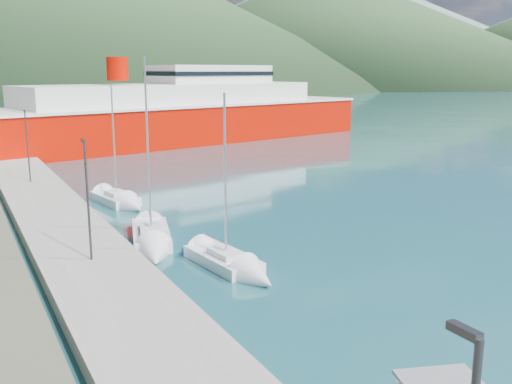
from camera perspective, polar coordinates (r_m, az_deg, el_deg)
ground at (r=134.40m, az=-22.11°, el=6.90°), size 1400.00×1400.00×0.00m
quay at (r=40.80m, az=-19.51°, el=-2.40°), size 5.00×88.00×0.80m
hills_far at (r=653.73m, az=-15.30°, el=17.60°), size 1480.00×900.00×180.00m
hills_near at (r=403.74m, az=-12.52°, el=17.37°), size 1010.00×520.00×115.00m
lamp_posts at (r=29.09m, az=-16.46°, el=-0.39°), size 0.15×47.18×6.06m
sailboat_near at (r=29.09m, az=-1.58°, el=-7.70°), size 2.82×7.04×9.84m
sailboat_mid at (r=33.37m, az=-10.28°, el=-5.25°), size 4.24×8.44×11.76m
sailboat_far at (r=44.26m, az=-13.01°, el=-1.07°), size 3.30×6.98×9.86m
ferry at (r=82.41m, az=-7.95°, el=7.57°), size 63.93×26.90×12.42m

